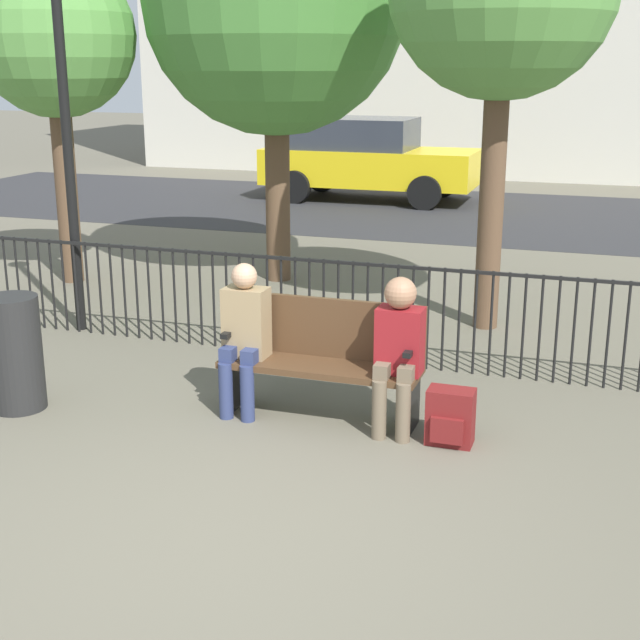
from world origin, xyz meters
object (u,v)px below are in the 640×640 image
at_px(lamp_post, 62,75).
at_px(seated_person_0, 244,331).
at_px(tree_0, 275,2).
at_px(parked_car_0, 366,158).
at_px(tree_2, 54,39).
at_px(backpack, 450,417).
at_px(trash_bin, 15,353).
at_px(seated_person_1, 398,345).
at_px(park_bench, 323,356).

bearing_deg(lamp_post, seated_person_0, -31.65).
distance_m(tree_0, parked_car_0, 7.44).
relative_size(seated_person_0, tree_2, 0.31).
xyz_separation_m(backpack, tree_0, (-3.03, 4.39, 3.15)).
distance_m(lamp_post, trash_bin, 3.04).
distance_m(seated_person_1, tree_2, 6.48).
bearing_deg(seated_person_1, trash_bin, -170.27).
xyz_separation_m(seated_person_1, lamp_post, (-3.76, 1.56, 1.88)).
height_order(seated_person_0, backpack, seated_person_0).
bearing_deg(parked_car_0, lamp_post, -91.98).
xyz_separation_m(tree_2, parked_car_0, (1.63, 7.88, -2.09)).
bearing_deg(tree_0, backpack, -55.38).
height_order(park_bench, tree_2, tree_2).
distance_m(tree_0, lamp_post, 3.07).
xyz_separation_m(tree_0, tree_2, (-2.45, -0.92, -0.42)).
bearing_deg(trash_bin, seated_person_0, 16.28).
bearing_deg(backpack, trash_bin, -173.15).
bearing_deg(backpack, park_bench, 167.58).
relative_size(tree_0, tree_2, 1.25).
xyz_separation_m(seated_person_0, parked_car_0, (-2.19, 11.25, 0.17)).
height_order(seated_person_0, lamp_post, lamp_post).
bearing_deg(lamp_post, trash_bin, -69.56).
xyz_separation_m(backpack, trash_bin, (-3.41, -0.41, 0.26)).
relative_size(park_bench, tree_0, 0.32).
height_order(seated_person_0, trash_bin, seated_person_0).
xyz_separation_m(seated_person_1, parked_car_0, (-3.42, 11.25, 0.16)).
relative_size(park_bench, parked_car_0, 0.37).
relative_size(seated_person_1, tree_2, 0.30).
relative_size(seated_person_1, backpack, 2.85).
xyz_separation_m(park_bench, trash_bin, (-2.36, -0.64, -0.03)).
xyz_separation_m(seated_person_0, trash_bin, (-1.76, -0.51, -0.21)).
bearing_deg(trash_bin, lamp_post, 110.44).
distance_m(seated_person_1, lamp_post, 4.48).
bearing_deg(tree_0, tree_2, -159.47).
bearing_deg(lamp_post, parked_car_0, 88.02).
height_order(seated_person_1, lamp_post, lamp_post).
bearing_deg(park_bench, lamp_post, 155.46).
bearing_deg(seated_person_0, backpack, -3.58).
bearing_deg(backpack, seated_person_1, 166.36).
bearing_deg(park_bench, parked_car_0, 104.12).
relative_size(park_bench, tree_2, 0.40).
height_order(seated_person_0, tree_2, tree_2).
distance_m(seated_person_1, trash_bin, 3.04).
xyz_separation_m(park_bench, tree_0, (-1.98, 4.16, 2.86)).
xyz_separation_m(tree_2, lamp_post, (1.30, -1.81, -0.38)).
bearing_deg(parked_car_0, seated_person_0, -78.98).
distance_m(seated_person_0, backpack, 1.72).
xyz_separation_m(seated_person_1, tree_2, (-5.05, 3.37, 2.26)).
bearing_deg(park_bench, tree_0, 115.50).
bearing_deg(lamp_post, tree_0, 67.16).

